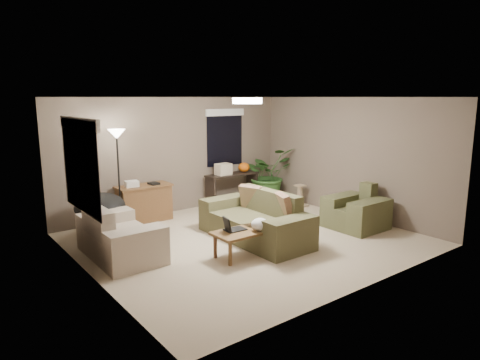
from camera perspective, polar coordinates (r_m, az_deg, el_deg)
room_shell at (r=7.41m, az=0.94°, el=1.28°), size 5.50×5.50×5.50m
main_sofa at (r=7.65m, az=2.18°, el=-5.76°), size 0.95×2.20×0.85m
throw_pillows at (r=7.72m, az=3.66°, el=-2.89°), size 0.38×1.40×0.47m
loveseat at (r=7.08m, az=-15.88°, el=-7.55°), size 0.90×1.60×0.85m
armchair at (r=8.60m, az=15.23°, el=-4.24°), size 0.95×1.00×0.85m
coffee_table at (r=6.85m, az=0.54°, el=-7.23°), size 1.00×0.55×0.42m
laptop at (r=6.79m, az=-1.11°, el=-6.31°), size 0.38×0.24×0.24m
plastic_bag at (r=6.81m, az=2.66°, el=-5.92°), size 0.34×0.32×0.20m
desk at (r=8.92m, az=-12.63°, el=-3.02°), size 1.10×0.50×0.75m
desk_papers at (r=8.76m, az=-13.64°, el=-0.49°), size 0.69×0.28×0.12m
console_table at (r=10.01m, az=-1.06°, el=-0.89°), size 1.30×0.40×0.75m
pumpkin at (r=10.14m, az=0.53°, el=1.70°), size 0.33×0.33×0.22m
cardboard_box at (r=9.79m, az=-2.24°, el=1.45°), size 0.35×0.27×0.26m
papasan_chair at (r=8.17m, az=-18.13°, el=-3.99°), size 0.93×0.93×0.80m
floor_lamp at (r=8.38m, az=-16.05°, el=4.39°), size 0.32×0.32×1.91m
ceiling_fixture at (r=7.30m, az=0.97°, el=10.53°), size 0.50×0.50×0.10m
houseplant at (r=10.45m, az=3.71°, el=-0.01°), size 1.17×1.30×1.01m
cat_scratching_post at (r=10.04m, az=7.99°, el=-2.26°), size 0.32×0.32×0.50m
window_left at (r=6.32m, az=-20.64°, el=3.80°), size 0.05×1.56×1.33m
window_back at (r=10.09m, az=-2.03°, el=6.94°), size 1.06×0.05×1.33m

